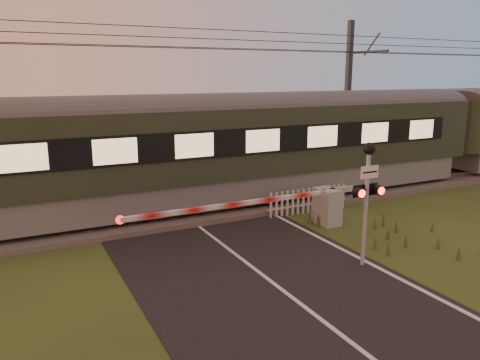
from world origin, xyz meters
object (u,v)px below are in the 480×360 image
boom_gate (317,206)px  catenary_mast (349,98)px  train (445,131)px  crossing_signal (367,182)px  picket_fence (308,200)px

boom_gate → catenary_mast: size_ratio=1.10×
train → boom_gate: size_ratio=5.22×
train → catenary_mast: catenary_mast is taller
boom_gate → crossing_signal: bearing=-105.0°
crossing_signal → picket_fence: 4.91m
boom_gate → picket_fence: boom_gate is taller
picket_fence → catenary_mast: catenary_mast is taller
train → catenary_mast: (-3.79, 2.23, 1.48)m
crossing_signal → train: bearing=31.8°
boom_gate → picket_fence: (0.58, 1.29, -0.21)m
crossing_signal → catenary_mast: (6.35, 8.51, 1.50)m
crossing_signal → picket_fence: (1.41, 4.39, -1.69)m
train → boom_gate: (-9.30, -3.18, -1.50)m
boom_gate → crossing_signal: size_ratio=2.47×
train → catenary_mast: 4.64m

